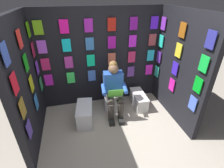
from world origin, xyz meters
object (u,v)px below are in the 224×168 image
person_reading (114,90)px  comic_longbox_far (85,114)px  toilet (112,95)px  comic_longbox_near (139,99)px

person_reading → comic_longbox_far: bearing=17.9°
toilet → comic_longbox_far: size_ratio=1.18×
toilet → person_reading: 0.35m
comic_longbox_near → toilet: bearing=-5.4°
person_reading → comic_longbox_near: (-0.64, -0.14, -0.44)m
person_reading → comic_longbox_near: 0.79m
person_reading → comic_longbox_far: person_reading is taller
person_reading → comic_longbox_far: size_ratio=1.82×
toilet → comic_longbox_near: bearing=177.4°
comic_longbox_near → person_reading: bearing=14.7°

